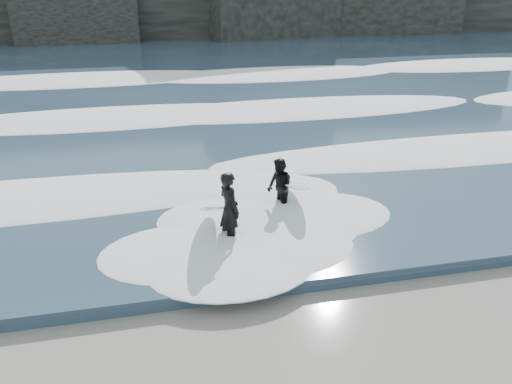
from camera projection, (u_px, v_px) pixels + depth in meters
sea at (188, 66)px, 33.15m from camera, size 90.00×52.00×0.30m
foam_near at (247, 169)px, 15.19m from camera, size 60.00×3.20×0.20m
foam_mid at (215, 111)px, 21.43m from camera, size 60.00×4.00×0.24m
foam_far at (194, 72)px, 29.46m from camera, size 60.00×4.80×0.30m
surfer_left at (226, 209)px, 11.42m from camera, size 1.09×1.98×1.84m
surfer_right at (282, 187)px, 12.96m from camera, size 1.14×2.17×1.55m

